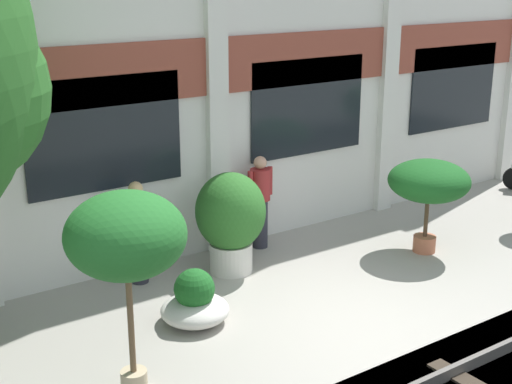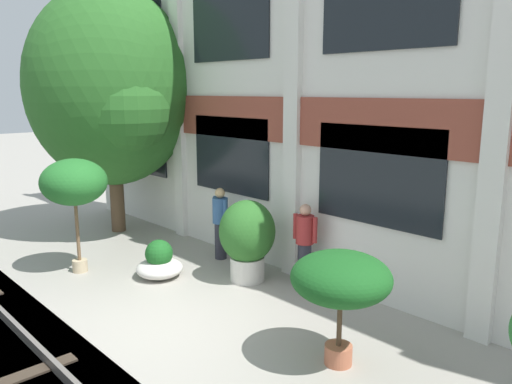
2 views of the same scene
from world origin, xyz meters
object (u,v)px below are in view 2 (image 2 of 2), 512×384
potted_plant_wide_bowl (159,263)px  potted_plant_low_pan (74,183)px  potted_plant_ribbed_drum (247,236)px  broadleaf_tree (111,92)px  potted_plant_tall_urn (341,280)px  resident_by_doorway (305,243)px  resident_watching_tracks (220,221)px

potted_plant_wide_bowl → potted_plant_low_pan: 2.33m
potted_plant_ribbed_drum → broadleaf_tree: bearing=-178.7°
potted_plant_tall_urn → potted_plant_wide_bowl: 4.56m
potted_plant_tall_urn → potted_plant_wide_bowl: potted_plant_tall_urn is taller
broadleaf_tree → potted_plant_low_pan: size_ratio=2.66×
resident_by_doorway → resident_watching_tracks: bearing=-93.3°
potted_plant_ribbed_drum → potted_plant_wide_bowl: 1.87m
broadleaf_tree → resident_watching_tracks: (3.62, 0.56, -2.78)m
potted_plant_tall_urn → resident_by_doorway: bearing=141.0°
potted_plant_low_pan → resident_by_doorway: size_ratio=1.46×
broadleaf_tree → potted_plant_ribbed_drum: broadleaf_tree is taller
broadleaf_tree → potted_plant_wide_bowl: (3.65, -1.05, -3.35)m
potted_plant_low_pan → resident_watching_tracks: 3.13m
resident_watching_tracks → resident_by_doorway: bearing=102.7°
potted_plant_low_pan → resident_by_doorway: bearing=37.0°
broadleaf_tree → resident_watching_tracks: 4.60m
broadleaf_tree → potted_plant_ribbed_drum: (4.98, 0.11, -2.74)m
potted_plant_tall_urn → resident_watching_tracks: 4.79m
broadleaf_tree → potted_plant_ribbed_drum: size_ratio=3.88×
potted_plant_wide_bowl → resident_by_doorway: (2.30, 1.75, 0.57)m
potted_plant_ribbed_drum → resident_watching_tracks: (-1.37, 0.44, -0.05)m
potted_plant_tall_urn → potted_plant_ribbed_drum: 3.36m
potted_plant_tall_urn → resident_by_doorway: size_ratio=0.99×
broadleaf_tree → potted_plant_tall_urn: size_ratio=3.94×
potted_plant_ribbed_drum → potted_plant_tall_urn: bearing=-20.5°
resident_by_doorway → potted_plant_ribbed_drum: bearing=-65.7°
broadleaf_tree → potted_plant_ribbed_drum: bearing=1.3°
potted_plant_ribbed_drum → potted_plant_low_pan: (-2.72, -2.20, 0.95)m
potted_plant_wide_bowl → resident_watching_tracks: size_ratio=0.58×
potted_plant_ribbed_drum → potted_plant_wide_bowl: bearing=-138.8°
broadleaf_tree → potted_plant_ribbed_drum: 5.69m
resident_by_doorway → potted_plant_tall_urn: bearing=44.3°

